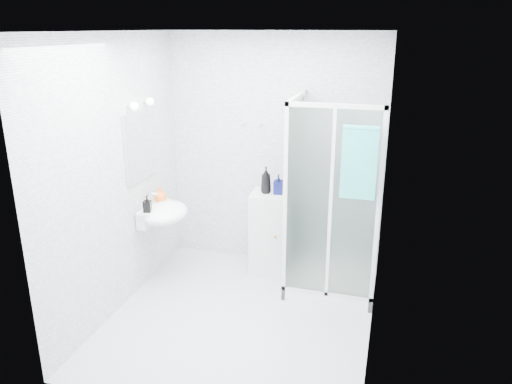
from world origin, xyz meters
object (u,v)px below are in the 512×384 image
(wall_basin, at_px, (163,213))
(hand_towel, at_px, (359,161))
(soap_dispenser_orange, at_px, (160,194))
(soap_dispenser_black, at_px, (147,204))
(storage_cabinet, at_px, (269,233))
(shampoo_bottle_a, at_px, (266,180))
(shower_enclosure, at_px, (325,249))
(shampoo_bottle_b, at_px, (278,184))

(wall_basin, xyz_separation_m, hand_towel, (1.97, -0.09, 0.72))
(soap_dispenser_orange, bearing_deg, soap_dispenser_black, -89.07)
(storage_cabinet, relative_size, shampoo_bottle_a, 3.18)
(shower_enclosure, relative_size, shampoo_bottle_a, 6.88)
(soap_dispenser_orange, bearing_deg, shampoo_bottle_b, 20.33)
(hand_towel, relative_size, shampoo_bottle_a, 2.28)
(wall_basin, height_order, soap_dispenser_orange, soap_dispenser_orange)
(hand_towel, relative_size, shampoo_bottle_b, 3.11)
(soap_dispenser_orange, bearing_deg, wall_basin, -58.16)
(shower_enclosure, relative_size, wall_basin, 3.57)
(hand_towel, height_order, shampoo_bottle_a, hand_towel)
(shampoo_bottle_a, bearing_deg, shower_enclosure, -19.18)
(storage_cabinet, bearing_deg, shampoo_bottle_a, 177.89)
(soap_dispenser_orange, height_order, soap_dispenser_black, soap_dispenser_orange)
(storage_cabinet, distance_m, soap_dispenser_black, 1.39)
(wall_basin, bearing_deg, soap_dispenser_orange, 121.84)
(storage_cabinet, height_order, soap_dispenser_orange, soap_dispenser_orange)
(shower_enclosure, height_order, soap_dispenser_orange, shower_enclosure)
(shampoo_bottle_a, height_order, soap_dispenser_black, shampoo_bottle_a)
(soap_dispenser_orange, xyz_separation_m, soap_dispenser_black, (0.00, -0.30, -0.00))
(shower_enclosure, distance_m, shampoo_bottle_a, 0.96)
(wall_basin, relative_size, shampoo_bottle_b, 2.63)
(soap_dispenser_black, bearing_deg, hand_towel, 2.46)
(wall_basin, xyz_separation_m, storage_cabinet, (1.00, 0.56, -0.33))
(shampoo_bottle_a, bearing_deg, shampoo_bottle_b, 4.03)
(shampoo_bottle_b, bearing_deg, shower_enclosure, -24.18)
(shower_enclosure, xyz_separation_m, soap_dispenser_black, (-1.73, -0.49, 0.50))
(shampoo_bottle_b, relative_size, soap_dispenser_black, 1.25)
(shampoo_bottle_a, height_order, soap_dispenser_orange, shampoo_bottle_a)
(shampoo_bottle_a, bearing_deg, hand_towel, -32.47)
(wall_basin, height_order, hand_towel, hand_towel)
(wall_basin, distance_m, shampoo_bottle_a, 1.14)
(hand_towel, xyz_separation_m, shampoo_bottle_a, (-1.01, 0.64, -0.45))
(hand_towel, relative_size, soap_dispenser_black, 3.90)
(shampoo_bottle_b, height_order, soap_dispenser_black, shampoo_bottle_b)
(wall_basin, bearing_deg, shampoo_bottle_b, 27.32)
(soap_dispenser_black, bearing_deg, soap_dispenser_orange, 90.93)
(shower_enclosure, bearing_deg, storage_cabinet, 159.82)
(storage_cabinet, bearing_deg, shower_enclosure, -23.76)
(hand_towel, bearing_deg, soap_dispenser_orange, 174.01)
(shower_enclosure, distance_m, wall_basin, 1.72)
(shampoo_bottle_b, relative_size, soap_dispenser_orange, 1.24)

